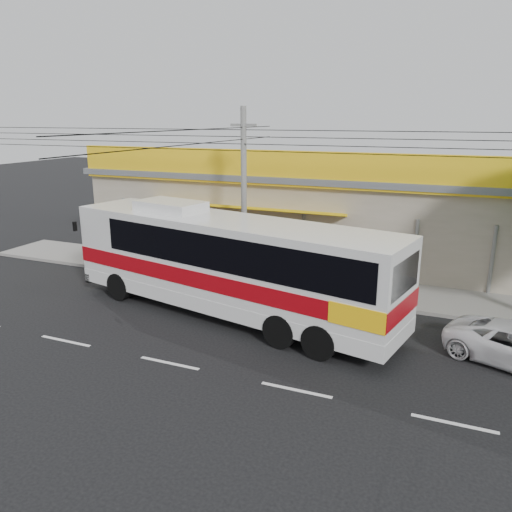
{
  "coord_description": "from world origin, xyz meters",
  "views": [
    {
      "loc": [
        7.61,
        -14.03,
        7.14
      ],
      "look_at": [
        0.94,
        2.0,
        2.29
      ],
      "focal_mm": 35.0,
      "sensor_mm": 36.0,
      "label": 1
    }
  ],
  "objects": [
    {
      "name": "motorbike_red",
      "position": [
        -4.16,
        5.32,
        0.68
      ],
      "size": [
        2.04,
        0.83,
        1.05
      ],
      "primitive_type": "imported",
      "rotation": [
        0.0,
        0.0,
        1.64
      ],
      "color": "maroon",
      "rests_on": "sidewalk"
    },
    {
      "name": "ground",
      "position": [
        0.0,
        0.0,
        0.0
      ],
      "size": [
        120.0,
        120.0,
        0.0
      ],
      "primitive_type": "plane",
      "color": "black",
      "rests_on": "ground"
    },
    {
      "name": "utility_pole",
      "position": [
        -1.01,
        5.35,
        6.25
      ],
      "size": [
        34.0,
        14.0,
        7.58
      ],
      "color": "slate",
      "rests_on": "ground"
    },
    {
      "name": "sidewalk",
      "position": [
        0.0,
        6.0,
        0.07
      ],
      "size": [
        30.0,
        3.2,
        0.15
      ],
      "primitive_type": "cube",
      "color": "gray",
      "rests_on": "ground"
    },
    {
      "name": "lane_markings",
      "position": [
        0.0,
        -2.5,
        0.0
      ],
      "size": [
        50.0,
        0.12,
        0.01
      ],
      "primitive_type": null,
      "color": "silver",
      "rests_on": "ground"
    },
    {
      "name": "storefront_building",
      "position": [
        -0.01,
        11.54,
        2.3
      ],
      "size": [
        22.6,
        9.2,
        5.7
      ],
      "color": "gray",
      "rests_on": "ground"
    },
    {
      "name": "motorbike_dark",
      "position": [
        -6.14,
        5.78,
        0.65
      ],
      "size": [
        1.73,
        0.82,
        1.0
      ],
      "primitive_type": "imported",
      "rotation": [
        0.0,
        0.0,
        1.35
      ],
      "color": "black",
      "rests_on": "sidewalk"
    },
    {
      "name": "coach_bus",
      "position": [
        0.17,
        1.59,
        2.16
      ],
      "size": [
        13.39,
        5.45,
        4.04
      ],
      "rotation": [
        0.0,
        0.0,
        -0.21
      ],
      "color": "silver",
      "rests_on": "ground"
    }
  ]
}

